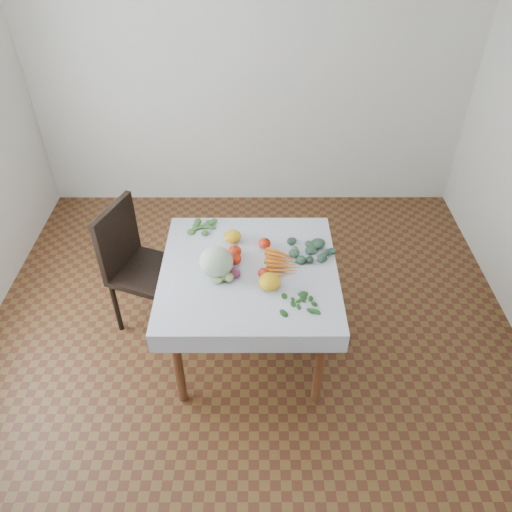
# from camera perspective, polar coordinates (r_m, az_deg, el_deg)

# --- Properties ---
(ground) EXTENTS (4.00, 4.00, 0.00)m
(ground) POSITION_cam_1_polar(r_m,az_deg,el_deg) (3.72, -0.71, -10.29)
(ground) COLOR brown
(back_wall) EXTENTS (4.00, 0.04, 2.70)m
(back_wall) POSITION_cam_1_polar(r_m,az_deg,el_deg) (4.64, -0.62, 20.85)
(back_wall) COLOR silver
(back_wall) RESTS_ON ground
(table) EXTENTS (1.00, 1.00, 0.75)m
(table) POSITION_cam_1_polar(r_m,az_deg,el_deg) (3.25, -0.80, -2.85)
(table) COLOR brown
(table) RESTS_ON ground
(tablecloth) EXTENTS (1.12, 1.12, 0.01)m
(tablecloth) POSITION_cam_1_polar(r_m,az_deg,el_deg) (3.18, -0.81, -1.53)
(tablecloth) COLOR white
(tablecloth) RESTS_ON table
(chair) EXTENTS (0.57, 0.57, 0.98)m
(chair) POSITION_cam_1_polar(r_m,az_deg,el_deg) (3.65, -13.70, -0.42)
(chair) COLOR black
(chair) RESTS_ON ground
(cabbage) EXTENTS (0.24, 0.24, 0.19)m
(cabbage) POSITION_cam_1_polar(r_m,az_deg,el_deg) (3.10, -4.56, -0.67)
(cabbage) COLOR beige
(cabbage) RESTS_ON tablecloth
(tomato_a) EXTENTS (0.10, 0.10, 0.07)m
(tomato_a) POSITION_cam_1_polar(r_m,az_deg,el_deg) (3.33, 0.99, 1.46)
(tomato_a) COLOR red
(tomato_a) RESTS_ON tablecloth
(tomato_b) EXTENTS (0.10, 0.10, 0.06)m
(tomato_b) POSITION_cam_1_polar(r_m,az_deg,el_deg) (3.10, 0.90, -1.97)
(tomato_b) COLOR red
(tomato_b) RESTS_ON tablecloth
(tomato_c) EXTENTS (0.09, 0.09, 0.08)m
(tomato_c) POSITION_cam_1_polar(r_m,az_deg,el_deg) (3.20, -2.47, -0.31)
(tomato_c) COLOR red
(tomato_c) RESTS_ON tablecloth
(tomato_d) EXTENTS (0.11, 0.11, 0.08)m
(tomato_d) POSITION_cam_1_polar(r_m,az_deg,el_deg) (3.26, -2.44, 0.55)
(tomato_d) COLOR red
(tomato_d) RESTS_ON tablecloth
(heirloom_back) EXTENTS (0.14, 0.14, 0.08)m
(heirloom_back) POSITION_cam_1_polar(r_m,az_deg,el_deg) (3.38, -2.70, 2.27)
(heirloom_back) COLOR #F1AB19
(heirloom_back) RESTS_ON tablecloth
(heirloom_front) EXTENTS (0.18, 0.18, 0.10)m
(heirloom_front) POSITION_cam_1_polar(r_m,az_deg,el_deg) (3.02, 1.57, -2.91)
(heirloom_front) COLOR #F1AB19
(heirloom_front) RESTS_ON tablecloth
(onion_a) EXTENTS (0.07, 0.07, 0.06)m
(onion_a) POSITION_cam_1_polar(r_m,az_deg,el_deg) (3.11, -2.41, -1.97)
(onion_a) COLOR #591941
(onion_a) RESTS_ON tablecloth
(onion_b) EXTENTS (0.07, 0.07, 0.06)m
(onion_b) POSITION_cam_1_polar(r_m,az_deg,el_deg) (3.12, -3.15, -1.75)
(onion_b) COLOR #591941
(onion_b) RESTS_ON tablecloth
(tomatillo_cluster) EXTENTS (0.12, 0.11, 0.05)m
(tomatillo_cluster) POSITION_cam_1_polar(r_m,az_deg,el_deg) (3.08, -3.40, -2.66)
(tomatillo_cluster) COLOR #A4C471
(tomatillo_cluster) RESTS_ON tablecloth
(carrot_bunch) EXTENTS (0.22, 0.29, 0.03)m
(carrot_bunch) POSITION_cam_1_polar(r_m,az_deg,el_deg) (3.20, 3.00, -0.85)
(carrot_bunch) COLOR orange
(carrot_bunch) RESTS_ON tablecloth
(kale_bunch) EXTENTS (0.28, 0.26, 0.04)m
(kale_bunch) POSITION_cam_1_polar(r_m,az_deg,el_deg) (3.31, 6.40, 0.67)
(kale_bunch) COLOR #345641
(kale_bunch) RESTS_ON tablecloth
(basil_bunch) EXTENTS (0.22, 0.18, 0.01)m
(basil_bunch) POSITION_cam_1_polar(r_m,az_deg,el_deg) (2.96, 4.83, -5.39)
(basil_bunch) COLOR #1B561C
(basil_bunch) RESTS_ON tablecloth
(dill_bunch) EXTENTS (0.23, 0.17, 0.02)m
(dill_bunch) POSITION_cam_1_polar(r_m,az_deg,el_deg) (3.53, -5.79, 3.34)
(dill_bunch) COLOR #4F843C
(dill_bunch) RESTS_ON tablecloth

